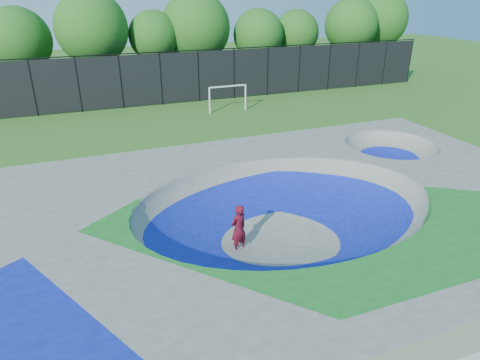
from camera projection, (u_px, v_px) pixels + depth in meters
name	position (u px, v px, depth m)	size (l,w,h in m)	color
ground	(284.00, 236.00, 15.77)	(120.00, 120.00, 0.00)	#2E601A
skate_deck	(285.00, 218.00, 15.46)	(22.00, 14.00, 1.50)	gray
skater	(238.00, 229.00, 14.50)	(0.65, 0.42, 1.77)	#A80D23
skateboard	(239.00, 250.00, 14.85)	(0.78, 0.22, 0.05)	black
soccer_goal	(228.00, 94.00, 31.18)	(2.92, 0.12, 1.93)	silver
fence	(161.00, 78.00, 32.74)	(48.09, 0.09, 4.04)	black
treeline	(179.00, 31.00, 36.71)	(53.39, 7.93, 8.40)	#422F21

